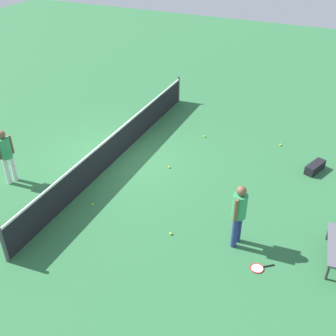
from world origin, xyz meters
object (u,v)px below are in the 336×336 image
(player_far_side, at_px, (6,152))
(tennis_racket_near_player, at_px, (258,268))
(tennis_ball_baseline, at_px, (205,136))
(tennis_ball_by_net, at_px, (93,205))
(tennis_ball_near_player, at_px, (281,145))
(player_near_side, at_px, (239,211))
(tennis_ball_stray_left, at_px, (169,167))
(tennis_ball_midcourt, at_px, (171,234))
(equipment_bag, at_px, (316,167))

(player_far_side, distance_m, tennis_racket_near_player, 7.58)
(tennis_racket_near_player, bearing_deg, tennis_ball_baseline, 31.35)
(tennis_racket_near_player, xyz_separation_m, tennis_ball_by_net, (0.37, 4.70, 0.02))
(tennis_ball_near_player, xyz_separation_m, tennis_ball_by_net, (-5.45, 4.03, 0.00))
(player_near_side, bearing_deg, tennis_ball_by_net, 92.87)
(tennis_racket_near_player, xyz_separation_m, tennis_ball_stray_left, (2.96, 3.56, 0.02))
(tennis_ball_near_player, distance_m, tennis_ball_midcourt, 5.84)
(tennis_ball_by_net, bearing_deg, tennis_racket_near_player, -94.52)
(tennis_ball_near_player, height_order, tennis_ball_stray_left, same)
(player_far_side, bearing_deg, equipment_bag, -61.89)
(tennis_racket_near_player, relative_size, tennis_ball_stray_left, 8.53)
(tennis_racket_near_player, height_order, tennis_ball_near_player, tennis_ball_near_player)
(tennis_ball_near_player, height_order, tennis_ball_midcourt, same)
(player_near_side, distance_m, tennis_ball_stray_left, 3.84)
(tennis_ball_near_player, relative_size, tennis_ball_baseline, 1.00)
(player_far_side, height_order, tennis_ball_baseline, player_far_side)
(player_far_side, bearing_deg, tennis_ball_baseline, -40.79)
(tennis_ball_near_player, xyz_separation_m, tennis_ball_midcourt, (-5.62, 1.60, 0.00))
(equipment_bag, bearing_deg, player_near_side, 162.16)
(player_near_side, height_order, tennis_ball_baseline, player_near_side)
(tennis_racket_near_player, distance_m, equipment_bag, 4.74)
(tennis_ball_by_net, height_order, tennis_ball_baseline, same)
(player_far_side, distance_m, tennis_ball_midcourt, 5.33)
(tennis_ball_baseline, height_order, tennis_ball_stray_left, same)
(tennis_ball_near_player, bearing_deg, equipment_bag, -130.99)
(equipment_bag, bearing_deg, tennis_ball_near_player, 49.01)
(player_far_side, distance_m, tennis_ball_near_player, 8.80)
(player_near_side, bearing_deg, tennis_ball_near_player, -0.49)
(player_far_side, height_order, equipment_bag, player_far_side)
(tennis_ball_stray_left, bearing_deg, tennis_racket_near_player, -129.74)
(tennis_ball_midcourt, bearing_deg, tennis_racket_near_player, -95.06)
(tennis_ball_by_net, distance_m, tennis_ball_baseline, 5.15)
(tennis_ball_stray_left, distance_m, equipment_bag, 4.53)
(equipment_bag, bearing_deg, tennis_ball_baseline, 81.02)
(tennis_ball_by_net, bearing_deg, tennis_ball_stray_left, -23.73)
(tennis_ball_stray_left, bearing_deg, tennis_ball_by_net, 156.27)
(tennis_racket_near_player, distance_m, tennis_ball_near_player, 5.86)
(tennis_ball_midcourt, height_order, tennis_ball_stray_left, same)
(tennis_ball_near_player, distance_m, tennis_ball_stray_left, 4.07)
(tennis_ball_midcourt, distance_m, tennis_ball_baseline, 5.20)
(player_far_side, relative_size, tennis_racket_near_player, 3.02)
(tennis_ball_near_player, height_order, tennis_ball_by_net, same)
(tennis_ball_baseline, height_order, equipment_bag, equipment_bag)
(player_far_side, height_order, tennis_ball_near_player, player_far_side)
(tennis_ball_by_net, bearing_deg, tennis_ball_midcourt, -94.01)
(player_near_side, distance_m, tennis_racket_near_player, 1.35)
(player_far_side, bearing_deg, tennis_racket_near_player, -92.77)
(player_near_side, bearing_deg, tennis_ball_stray_left, 50.01)
(tennis_ball_midcourt, bearing_deg, player_far_side, 88.22)
(tennis_ball_near_player, bearing_deg, player_far_side, 128.59)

